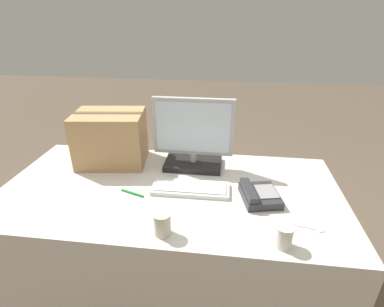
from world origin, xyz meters
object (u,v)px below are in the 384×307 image
(paper_cup_left, at_px, (162,224))
(cardboard_box, at_px, (111,138))
(pen_marker, at_px, (132,193))
(keyboard, at_px, (191,188))
(paper_cup_right, at_px, (284,236))
(desk_phone, at_px, (259,195))
(spoon, at_px, (311,228))
(monitor, at_px, (193,139))

(paper_cup_left, bearing_deg, cardboard_box, 126.17)
(cardboard_box, bearing_deg, pen_marker, -56.02)
(cardboard_box, bearing_deg, paper_cup_left, -53.83)
(keyboard, xyz_separation_m, pen_marker, (-0.30, -0.07, -0.01))
(cardboard_box, distance_m, pen_marker, 0.43)
(paper_cup_left, height_order, cardboard_box, cardboard_box)
(keyboard, relative_size, paper_cup_right, 4.16)
(desk_phone, bearing_deg, spoon, -55.25)
(keyboard, relative_size, desk_phone, 1.70)
(monitor, bearing_deg, pen_marker, -128.90)
(keyboard, height_order, paper_cup_right, paper_cup_right)
(spoon, relative_size, cardboard_box, 0.40)
(keyboard, bearing_deg, paper_cup_right, -40.77)
(pen_marker, bearing_deg, desk_phone, -157.65)
(cardboard_box, bearing_deg, desk_phone, -19.12)
(keyboard, distance_m, cardboard_box, 0.60)
(monitor, distance_m, desk_phone, 0.50)
(monitor, distance_m, cardboard_box, 0.50)
(monitor, xyz_separation_m, desk_phone, (0.37, -0.31, -0.15))
(desk_phone, distance_m, paper_cup_left, 0.52)
(monitor, bearing_deg, keyboard, -85.78)
(paper_cup_left, height_order, spoon, paper_cup_left)
(desk_phone, bearing_deg, monitor, 127.60)
(spoon, height_order, pen_marker, pen_marker)
(paper_cup_left, xyz_separation_m, spoon, (0.63, 0.11, -0.05))
(paper_cup_right, bearing_deg, cardboard_box, 146.66)
(monitor, xyz_separation_m, paper_cup_left, (-0.05, -0.62, -0.12))
(paper_cup_left, height_order, pen_marker, paper_cup_left)
(paper_cup_right, bearing_deg, monitor, 125.22)
(paper_cup_right, bearing_deg, paper_cup_left, 178.97)
(pen_marker, bearing_deg, cardboard_box, -36.66)
(keyboard, xyz_separation_m, cardboard_box, (-0.52, 0.26, 0.15))
(spoon, bearing_deg, keyboard, 169.02)
(paper_cup_left, height_order, paper_cup_right, paper_cup_left)
(paper_cup_left, distance_m, cardboard_box, 0.77)
(keyboard, relative_size, paper_cup_left, 3.88)
(pen_marker, bearing_deg, keyboard, -147.11)
(cardboard_box, bearing_deg, spoon, -24.72)
(monitor, distance_m, paper_cup_right, 0.78)
(pen_marker, bearing_deg, spoon, -171.45)
(cardboard_box, height_order, pen_marker, cardboard_box)
(keyboard, relative_size, spoon, 2.38)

